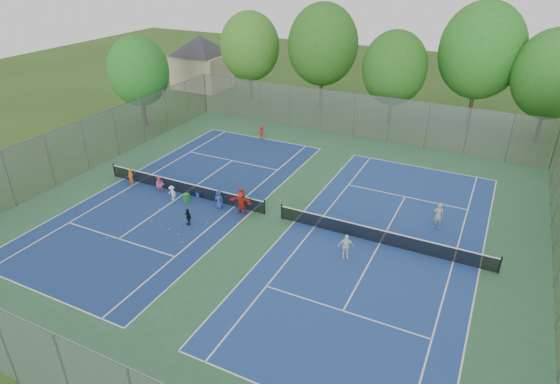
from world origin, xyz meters
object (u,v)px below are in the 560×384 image
Objects in this scene: net_right at (381,237)px; ball_crate at (199,194)px; ball_hopper at (187,198)px; instructor at (438,215)px; net_left at (184,188)px.

net_right is 12.86m from ball_crate.
net_right is at bearing -0.71° from ball_crate.
net_right is 32.24× the size of ball_crate.
ball_hopper is 16.30m from instructor.
ball_hopper is (-13.12, -0.88, -0.14)m from net_right.
net_left is 20.67× the size of ball_hopper.
net_right is at bearing 37.25° from instructor.
net_left is 1.19m from ball_crate.
ball_crate is (1.14, 0.16, -0.28)m from net_left.
net_left is 16.95m from instructor.
net_left is at bearing 180.00° from net_right.
ball_hopper reaches higher than ball_crate.
instructor is (15.50, 3.07, 0.71)m from ball_crate.
net_right reaches higher than ball_crate.
ball_crate is 15.81m from instructor.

